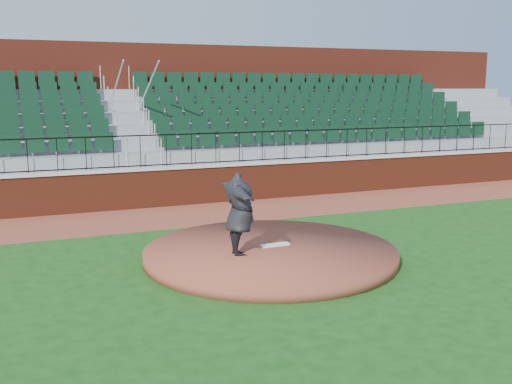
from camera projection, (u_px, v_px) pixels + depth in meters
ground at (282, 260)px, 13.19m from camera, size 90.00×90.00×0.00m
warning_track at (207, 213)px, 18.11m from camera, size 34.00×3.20×0.01m
field_wall at (192, 186)px, 19.46m from camera, size 34.00×0.35×1.20m
wall_cap at (192, 166)px, 19.35m from camera, size 34.00×0.45×0.10m
wall_railing at (192, 149)px, 19.25m from camera, size 34.00×0.05×1.00m
seating_stands at (170, 129)px, 21.65m from camera, size 34.00×5.10×4.60m
concourse_wall at (153, 113)px, 24.12m from camera, size 34.00×0.50×5.50m
pitchers_mound at (270, 253)px, 13.31m from camera, size 5.64×5.64×0.25m
pitching_rubber at (275, 245)px, 13.46m from camera, size 0.67×0.18×0.04m
pitcher at (239, 214)px, 12.61m from camera, size 0.83×2.25×1.79m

